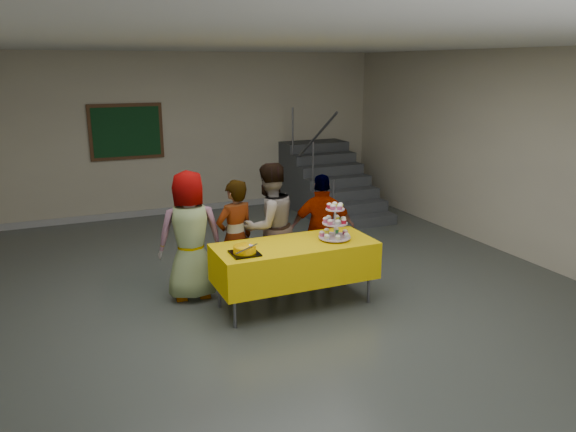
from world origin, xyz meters
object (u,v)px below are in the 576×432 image
Objects in this scene: staircase at (326,185)px; schoolchild_a at (190,236)px; cupcake_stand at (335,224)px; bake_table at (295,261)px; schoolchild_b at (235,238)px; schoolchild_d at (322,230)px; noticeboard at (126,132)px; schoolchild_c at (269,226)px; bear_cake at (245,249)px.

schoolchild_a is at bearing -137.08° from staircase.
cupcake_stand is 1.73m from schoolchild_a.
bake_table is 1.19× the size of schoolchild_a.
schoolchild_d is (1.14, -0.09, -0.00)m from schoolchild_b.
schoolchild_c is at bearing -74.71° from noticeboard.
bear_cake is 0.25× the size of schoolchild_b.
bake_table is 4.22× the size of cupcake_stand.
bake_table is at bearing 114.34° from schoolchild_b.
bake_table is at bearing -76.28° from noticeboard.
bake_table is at bearing 152.15° from schoolchild_a.
noticeboard is at bearing 108.98° from cupcake_stand.
staircase reaches higher than bear_cake.
schoolchild_a is (-1.55, 0.75, -0.16)m from cupcake_stand.
schoolchild_c reaches higher than schoolchild_b.
bear_cake is 0.76m from schoolchild_b.
noticeboard is (-0.65, 4.19, 0.87)m from schoolchild_b.
cupcake_stand is at bearing -71.02° from noticeboard.
bear_cake is 0.22× the size of schoolchild_c.
staircase reaches higher than bake_table.
noticeboard is (-0.12, 4.09, 0.81)m from schoolchild_a.
cupcake_stand reaches higher than bear_cake.
noticeboard is (-1.13, 4.12, 0.80)m from schoolchild_c.
noticeboard is (-3.62, 0.84, 1.11)m from staircase.
schoolchild_c is 1.24× the size of noticeboard.
bake_table is 1.30× the size of schoolchild_b.
schoolchild_a reaches higher than bake_table.
schoolchild_c is at bearing 53.25° from bear_cake.
bear_cake is 1.02m from schoolchild_c.
staircase is (2.45, 3.97, -0.07)m from bake_table.
schoolchild_b is at bearing 176.23° from schoolchild_a.
schoolchild_a is at bearing 146.01° from bake_table.
bake_table is 0.78× the size of staircase.
noticeboard reaches higher than schoolchild_b.
schoolchild_b is at bearing 130.15° from bake_table.
schoolchild_b is 4.48m from staircase.
schoolchild_b is at bearing -131.55° from staircase.
schoolchild_b is 4.33m from noticeboard.
bear_cake is 0.25× the size of schoolchild_d.
schoolchild_c is 0.67× the size of staircase.
schoolchild_b reaches higher than schoolchild_d.
bake_table is 1.45× the size of noticeboard.
schoolchild_a is at bearing -14.69° from schoolchild_c.
noticeboard is at bearing -82.21° from schoolchild_a.
bear_cake is at bearing 63.91° from schoolchild_b.
bake_table is 1.17× the size of schoolchild_c.
schoolchild_d is 3.91m from staircase.
cupcake_stand is at bearing 160.16° from schoolchild_a.
schoolchild_c is 0.70m from schoolchild_d.
bake_table is 1.30× the size of schoolchild_d.
schoolchild_d is (0.67, -0.17, -0.08)m from schoolchild_c.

